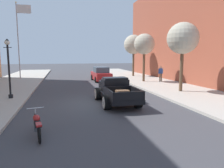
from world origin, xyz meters
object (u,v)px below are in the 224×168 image
street_lamp_near (9,64)px  street_tree_nearest (183,39)px  hotrod_truck_black (115,91)px  car_background_red (101,75)px  pedestrian_sidewalk_right (161,73)px  motorcycle_parked (37,124)px  street_tree_third (134,45)px  flagpole (20,32)px  street_tree_second (144,44)px

street_lamp_near → street_tree_nearest: size_ratio=0.73×
hotrod_truck_black → car_background_red: car_background_red is taller
pedestrian_sidewalk_right → street_tree_nearest: size_ratio=0.31×
hotrod_truck_black → street_lamp_near: (-6.53, 2.23, 1.63)m
street_lamp_near → hotrod_truck_black: bearing=-18.8°
motorcycle_parked → street_tree_third: size_ratio=0.37×
car_background_red → hotrod_truck_black: bearing=-96.0°
motorcycle_parked → street_tree_nearest: street_tree_nearest is taller
car_background_red → flagpole: flagpole is taller
car_background_red → pedestrian_sidewalk_right: (6.08, -3.00, 0.32)m
hotrod_truck_black → flagpole: flagpole is taller
pedestrian_sidewalk_right → street_tree_second: (-1.76, 0.54, 3.05)m
flagpole → street_tree_third: bearing=-0.4°
street_lamp_near → street_tree_nearest: bearing=-0.7°
car_background_red → street_tree_second: street_tree_second is taller
motorcycle_parked → street_tree_third: (10.61, 19.72, 4.01)m
motorcycle_parked → car_background_red: bearing=71.6°
motorcycle_parked → flagpole: (-3.93, 19.83, 5.33)m
street_lamp_near → street_tree_second: (12.03, 6.58, 1.75)m
motorcycle_parked → street_lamp_near: (-2.41, 6.89, 1.94)m
street_lamp_near → street_tree_third: bearing=44.6°
car_background_red → flagpole: (-9.24, 3.90, 5.00)m
street_lamp_near → street_tree_third: 18.40m
street_tree_nearest → street_tree_second: bearing=93.3°
street_lamp_near → flagpole: flagpole is taller
pedestrian_sidewalk_right → flagpole: (-15.32, 6.90, 4.68)m
pedestrian_sidewalk_right → hotrod_truck_black: bearing=-131.3°
street_tree_second → street_lamp_near: bearing=-151.3°
car_background_red → street_tree_second: bearing=-29.7°
car_background_red → street_lamp_near: bearing=-130.5°
street_lamp_near → flagpole: bearing=96.7°
pedestrian_sidewalk_right → street_tree_second: street_tree_second is taller
hotrod_truck_black → pedestrian_sidewalk_right: size_ratio=3.01×
street_tree_second → street_tree_third: 6.34m
flagpole → street_lamp_near: bearing=-83.3°
hotrod_truck_black → street_tree_nearest: (5.88, 2.08, 3.46)m
motorcycle_parked → street_lamp_near: 7.55m
car_background_red → street_tree_third: bearing=35.6°
street_lamp_near → street_tree_second: size_ratio=0.75×
street_lamp_near → street_tree_third: size_ratio=0.68×
car_background_red → street_tree_nearest: (4.70, -9.19, 3.45)m
motorcycle_parked → hotrod_truck_black: bearing=48.5°
hotrod_truck_black → street_lamp_near: bearing=161.2°
street_tree_third → flagpole: bearing=179.6°
street_tree_nearest → street_tree_second: (-0.38, 6.72, -0.08)m
hotrod_truck_black → street_tree_third: size_ratio=0.88×
hotrod_truck_black → street_tree_second: bearing=58.0°
hotrod_truck_black → flagpole: bearing=118.0°
motorcycle_parked → street_tree_third: 22.75m
motorcycle_parked → car_background_red: car_background_red is taller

